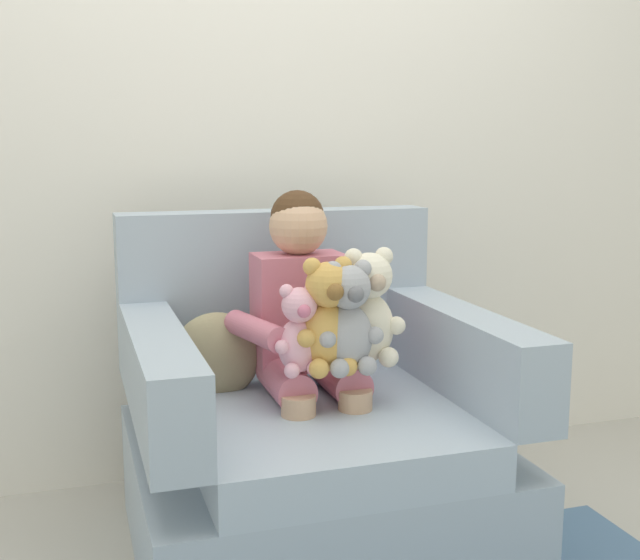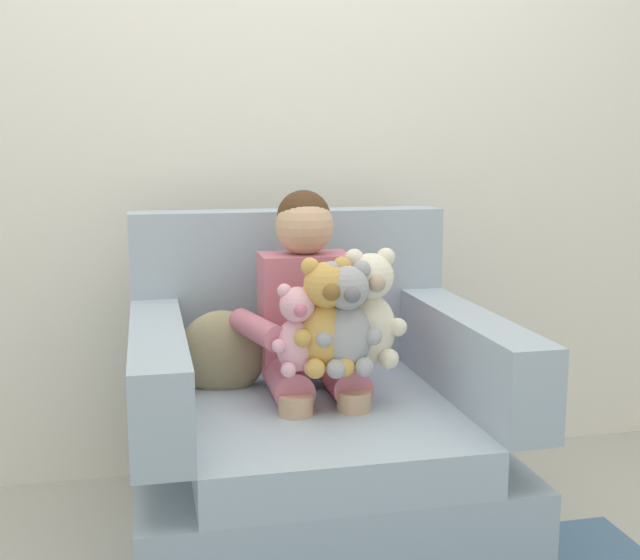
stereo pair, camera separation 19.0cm
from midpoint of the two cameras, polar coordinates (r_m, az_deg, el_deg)
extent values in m
plane|color=#ADA89E|center=(2.44, 2.02, -19.00)|extent=(8.00, 8.00, 0.00)
cube|color=silver|center=(2.85, -1.57, 12.27)|extent=(6.00, 0.10, 2.60)
cube|color=#9EADBC|center=(2.36, 2.05, -15.34)|extent=(1.00, 0.96, 0.34)
cube|color=#A6B6C6|center=(2.21, 2.55, -10.63)|extent=(0.72, 0.82, 0.12)
cube|color=#9EADBC|center=(2.58, -0.16, -0.51)|extent=(1.00, 0.14, 0.50)
cube|color=#9EADBC|center=(2.09, -8.99, -6.78)|extent=(0.14, 0.82, 0.24)
cube|color=#9EADBC|center=(2.30, 13.05, -5.35)|extent=(0.14, 0.82, 0.24)
cube|color=#C66B7F|center=(2.34, 1.28, -2.24)|extent=(0.26, 0.16, 0.34)
sphere|color=tan|center=(2.30, 1.31, 3.89)|extent=(0.17, 0.17, 0.17)
sphere|color=#472D19|center=(2.30, 1.25, 4.55)|extent=(0.16, 0.16, 0.16)
cylinder|color=#C66B7F|center=(2.24, 0.06, -7.27)|extent=(0.11, 0.26, 0.11)
cylinder|color=tan|center=(2.17, 0.83, -12.05)|extent=(0.09, 0.09, 0.30)
cylinder|color=#C66B7F|center=(2.28, 4.03, -7.00)|extent=(0.11, 0.26, 0.11)
cylinder|color=tan|center=(2.21, 4.96, -11.67)|extent=(0.09, 0.09, 0.30)
cylinder|color=#C66B7F|center=(2.19, -2.04, -3.58)|extent=(0.13, 0.27, 0.07)
cylinder|color=#C66B7F|center=(2.27, 5.94, -3.16)|extent=(0.13, 0.27, 0.07)
ellipsoid|color=#EAA8BC|center=(2.11, 0.91, -4.72)|extent=(0.11, 0.09, 0.15)
sphere|color=#EAA8BC|center=(2.07, 0.98, -1.81)|extent=(0.09, 0.09, 0.09)
sphere|color=#CC6684|center=(2.04, 1.26, -2.24)|extent=(0.04, 0.04, 0.04)
sphere|color=#EAA8BC|center=(2.06, 0.06, -0.80)|extent=(0.04, 0.04, 0.04)
sphere|color=#EAA8BC|center=(2.07, -0.34, -4.80)|extent=(0.04, 0.04, 0.04)
sphere|color=#EAA8BC|center=(2.08, 0.35, -6.51)|extent=(0.04, 0.04, 0.04)
sphere|color=#EAA8BC|center=(2.08, 1.84, -0.72)|extent=(0.04, 0.04, 0.04)
sphere|color=#EAA8BC|center=(2.09, 2.51, -4.63)|extent=(0.04, 0.04, 0.04)
sphere|color=#EAA8BC|center=(2.09, 2.01, -6.40)|extent=(0.04, 0.04, 0.04)
ellipsoid|color=gold|center=(2.11, 2.98, -4.12)|extent=(0.14, 0.12, 0.19)
sphere|color=gold|center=(2.07, 3.10, -0.37)|extent=(0.12, 0.12, 0.12)
sphere|color=brown|center=(2.02, 3.51, -0.89)|extent=(0.05, 0.05, 0.05)
sphere|color=gold|center=(2.06, 1.93, 0.94)|extent=(0.05, 0.05, 0.05)
sphere|color=gold|center=(2.06, 1.42, -4.21)|extent=(0.05, 0.05, 0.05)
sphere|color=gold|center=(2.07, 2.30, -6.41)|extent=(0.05, 0.05, 0.05)
sphere|color=gold|center=(2.08, 4.20, 1.02)|extent=(0.05, 0.05, 0.05)
sphere|color=gold|center=(2.10, 5.05, -4.00)|extent=(0.05, 0.05, 0.05)
sphere|color=gold|center=(2.09, 4.41, -6.26)|extent=(0.05, 0.05, 0.05)
ellipsoid|color=#9E9EA3|center=(2.12, 4.43, -4.20)|extent=(0.14, 0.12, 0.18)
sphere|color=#9E9EA3|center=(2.08, 4.57, -0.57)|extent=(0.12, 0.12, 0.12)
sphere|color=slate|center=(2.03, 5.01, -1.08)|extent=(0.04, 0.04, 0.04)
sphere|color=#9E9EA3|center=(2.06, 3.45, 0.70)|extent=(0.05, 0.05, 0.05)
sphere|color=#9E9EA3|center=(2.06, 2.96, -4.29)|extent=(0.05, 0.05, 0.05)
sphere|color=#9E9EA3|center=(2.07, 3.81, -6.42)|extent=(0.05, 0.05, 0.05)
sphere|color=#9E9EA3|center=(2.09, 5.63, 0.78)|extent=(0.05, 0.05, 0.05)
sphere|color=#9E9EA3|center=(2.10, 6.45, -4.08)|extent=(0.05, 0.05, 0.05)
sphere|color=#9E9EA3|center=(2.10, 5.84, -6.28)|extent=(0.05, 0.05, 0.05)
ellipsoid|color=silver|center=(2.19, 6.01, -3.53)|extent=(0.15, 0.13, 0.20)
sphere|color=silver|center=(2.15, 6.19, 0.24)|extent=(0.13, 0.13, 0.13)
sphere|color=tan|center=(2.10, 6.68, -0.27)|extent=(0.05, 0.05, 0.05)
sphere|color=silver|center=(2.14, 5.03, 1.57)|extent=(0.05, 0.05, 0.05)
sphere|color=silver|center=(2.14, 4.53, -3.61)|extent=(0.05, 0.05, 0.05)
sphere|color=silver|center=(2.15, 5.42, -5.82)|extent=(0.06, 0.06, 0.06)
sphere|color=silver|center=(2.17, 7.27, 1.63)|extent=(0.05, 0.05, 0.05)
sphere|color=silver|center=(2.18, 8.11, -3.40)|extent=(0.05, 0.05, 0.05)
sphere|color=silver|center=(2.17, 7.49, -5.67)|extent=(0.06, 0.06, 0.06)
ellipsoid|color=#998C66|center=(2.35, -4.73, -5.32)|extent=(0.27, 0.14, 0.26)
camera|label=1|loc=(0.10, -87.43, 0.44)|focal=44.56mm
camera|label=2|loc=(0.10, 92.57, -0.44)|focal=44.56mm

